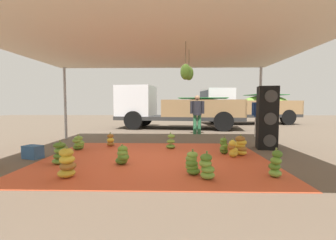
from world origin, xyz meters
name	(u,v)px	position (x,y,z in m)	size (l,w,h in m)	color
ground_plane	(161,140)	(0.00, 3.00, 0.00)	(40.00, 40.00, 0.00)	brown
tarp_orange	(155,158)	(0.00, 0.00, 0.01)	(5.54, 4.52, 0.01)	#D1512D
tent_canopy	(155,46)	(0.01, -0.09, 2.77)	(8.00, 7.00, 2.86)	#9EA0A5
banana_bunch_0	(171,142)	(0.39, 1.28, 0.21)	(0.36, 0.36, 0.50)	#60932D
banana_bunch_1	(192,164)	(0.83, -1.33, 0.22)	(0.39, 0.39, 0.49)	#518428
banana_bunch_2	(110,140)	(-1.58, 1.65, 0.20)	(0.36, 0.38, 0.45)	#996628
banana_bunch_3	(224,146)	(1.85, 0.55, 0.22)	(0.32, 0.33, 0.49)	#477523
banana_bunch_4	(276,165)	(2.38, -1.47, 0.25)	(0.32, 0.33, 0.55)	#75A83D
banana_bunch_5	(78,143)	(-2.37, 1.03, 0.21)	(0.43, 0.43, 0.47)	#477523
banana_bunch_6	(241,146)	(2.26, 0.41, 0.25)	(0.45, 0.45, 0.56)	gold
banana_bunch_7	(60,154)	(-2.12, -0.62, 0.24)	(0.41, 0.42, 0.55)	#6B9E38
banana_bunch_8	(207,167)	(1.08, -1.63, 0.23)	(0.37, 0.37, 0.52)	#75A83D
banana_bunch_9	(233,149)	(1.99, 0.16, 0.22)	(0.33, 0.31, 0.48)	gold
banana_bunch_10	(122,156)	(-0.69, -0.63, 0.21)	(0.41, 0.39, 0.46)	#477523
banana_bunch_11	(67,164)	(-1.52, -1.58, 0.26)	(0.38, 0.37, 0.59)	gold
cargo_truck_main	(173,107)	(0.45, 7.43, 1.19)	(7.19, 3.28, 2.40)	#2D2D2D
cargo_truck_far	(247,106)	(5.50, 10.51, 1.25)	(6.66, 3.37, 2.40)	#2D2D2D
worker_0	(259,113)	(4.03, 4.03, 0.99)	(0.62, 0.38, 1.69)	silver
worker_1	(197,112)	(1.54, 4.88, 1.03)	(0.65, 0.40, 1.77)	#337A4C
speaker_stack	(267,118)	(3.31, 1.35, 0.96)	(0.63, 0.57, 1.91)	black
crate_0	(33,152)	(-3.10, -0.06, 0.16)	(0.45, 0.30, 0.33)	#335B8E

